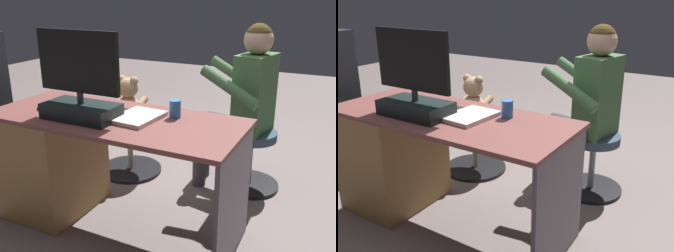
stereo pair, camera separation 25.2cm
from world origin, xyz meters
TOP-DOWN VIEW (x-y plane):
  - ground_plane at (0.00, 0.00)m, footprint 10.00×10.00m
  - desk at (0.39, 0.32)m, footprint 1.50×0.63m
  - monitor at (0.14, 0.43)m, footprint 0.52×0.22m
  - keyboard at (0.07, 0.27)m, footprint 0.42×0.14m
  - computer_mouse at (0.34, 0.27)m, footprint 0.06×0.10m
  - cup at (-0.32, 0.18)m, footprint 0.07×0.07m
  - tv_remote at (0.46, 0.35)m, footprint 0.06×0.15m
  - notebook_binder at (-0.15, 0.30)m, footprint 0.24×0.32m
  - office_chair_teddy at (0.34, -0.37)m, footprint 0.50×0.50m
  - teddy_bear at (0.34, -0.38)m, footprint 0.24×0.24m
  - visitor_chair at (-0.59, -0.54)m, footprint 0.45×0.45m
  - person at (-0.52, -0.53)m, footprint 0.55×0.54m

SIDE VIEW (x-z plane):
  - ground_plane at x=0.00m, z-range 0.00..0.00m
  - office_chair_teddy at x=0.34m, z-range 0.02..0.46m
  - visitor_chair at x=-0.59m, z-range 0.03..0.47m
  - desk at x=0.39m, z-range 0.03..0.74m
  - teddy_bear at x=0.34m, z-range 0.43..0.77m
  - person at x=-0.52m, z-range 0.11..1.30m
  - tv_remote at x=0.46m, z-range 0.72..0.74m
  - keyboard at x=0.07m, z-range 0.72..0.74m
  - notebook_binder at x=-0.15m, z-range 0.72..0.74m
  - computer_mouse at x=0.34m, z-range 0.72..0.75m
  - cup at x=-0.32m, z-range 0.72..0.82m
  - monitor at x=0.14m, z-range 0.62..1.11m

